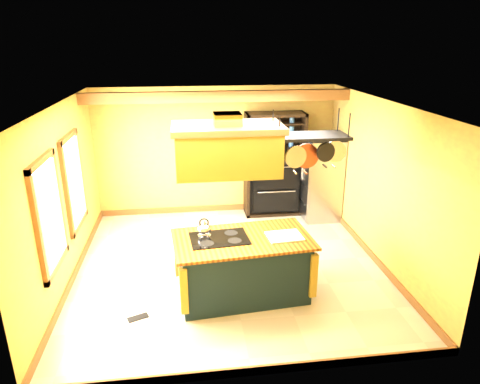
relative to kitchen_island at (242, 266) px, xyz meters
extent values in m
plane|color=beige|center=(-0.10, 0.84, -0.47)|extent=(5.00, 5.00, 0.00)
plane|color=white|center=(-0.10, 0.84, 2.23)|extent=(5.00, 5.00, 0.00)
cube|color=gold|center=(-0.10, 3.34, 0.88)|extent=(5.00, 0.02, 2.70)
cube|color=gold|center=(-0.10, -1.66, 0.88)|extent=(5.00, 0.02, 2.70)
cube|color=gold|center=(-2.60, 0.84, 0.88)|extent=(0.02, 5.00, 2.70)
cube|color=gold|center=(2.40, 0.84, 0.88)|extent=(0.02, 5.00, 2.70)
cube|color=brown|center=(-0.10, 2.54, 2.12)|extent=(5.00, 0.15, 0.20)
cube|color=brown|center=(-2.57, 0.04, 0.93)|extent=(0.06, 1.06, 1.56)
cube|color=white|center=(-2.55, 0.04, 0.93)|extent=(0.02, 0.85, 1.34)
cube|color=brown|center=(-2.57, 1.44, 0.93)|extent=(0.06, 1.06, 1.56)
cube|color=white|center=(-2.55, 1.44, 0.93)|extent=(0.02, 0.85, 1.34)
cube|color=black|center=(0.00, 0.00, -0.03)|extent=(1.88, 1.13, 0.88)
cube|color=#8D591B|center=(0.00, 0.00, 0.43)|extent=(2.04, 1.26, 0.04)
cube|color=black|center=(-0.33, 0.02, 0.46)|extent=(0.86, 0.63, 0.01)
ellipsoid|color=silver|center=(-0.53, 0.14, 0.56)|extent=(0.20, 0.20, 0.16)
cube|color=white|center=(0.60, -0.03, 0.46)|extent=(0.52, 0.42, 0.02)
cube|color=#A58129|center=(-0.20, 0.00, 1.72)|extent=(1.36, 0.73, 0.57)
cube|color=brown|center=(-0.20, 0.00, 2.04)|extent=(1.44, 0.81, 0.08)
cube|color=#A58129|center=(-0.20, 0.00, 2.12)|extent=(0.35, 0.35, 0.23)
cube|color=black|center=(0.90, 0.00, 1.90)|extent=(1.02, 0.51, 0.04)
cylinder|color=black|center=(0.44, -0.20, 2.07)|extent=(0.02, 0.02, 0.33)
cylinder|color=black|center=(1.36, 0.20, 2.07)|extent=(0.02, 0.02, 0.33)
cylinder|color=black|center=(0.49, 0.10, 1.70)|extent=(0.27, 0.03, 0.27)
cylinder|color=silver|center=(0.70, -0.10, 1.65)|extent=(0.31, 0.03, 0.31)
cylinder|color=#B84A2E|center=(0.90, 0.10, 1.60)|extent=(0.35, 0.03, 0.35)
cylinder|color=black|center=(1.11, -0.10, 1.70)|extent=(0.27, 0.03, 0.27)
cylinder|color=silver|center=(1.31, 0.10, 1.65)|extent=(0.31, 0.03, 0.31)
cube|color=#9C9FA5|center=(2.02, 2.74, 0.38)|extent=(0.71, 0.87, 1.71)
cube|color=#9C9FA5|center=(1.65, 2.53, 0.76)|extent=(0.03, 0.42, 0.92)
cube|color=#9C9FA5|center=(1.65, 2.96, 0.76)|extent=(0.03, 0.42, 0.92)
cube|color=#9C9FA5|center=(1.65, 2.74, -0.08)|extent=(0.03, 0.84, 0.72)
cube|color=black|center=(2.02, 2.74, -0.44)|extent=(0.68, 0.83, 0.06)
cube|color=black|center=(1.10, 3.29, 0.62)|extent=(1.23, 0.06, 2.18)
cube|color=black|center=(0.51, 3.06, 0.62)|extent=(0.06, 0.52, 2.18)
cube|color=black|center=(1.68, 3.06, 0.62)|extent=(0.06, 0.52, 2.18)
cube|color=black|center=(1.10, 3.06, 0.76)|extent=(1.23, 0.52, 0.05)
cube|color=black|center=(1.10, 3.09, 0.18)|extent=(1.11, 0.42, 1.17)
cube|color=black|center=(1.10, 2.78, 0.43)|extent=(0.96, 0.04, 0.52)
cube|color=black|center=(1.10, 2.78, -0.09)|extent=(0.96, 0.04, 0.47)
cube|color=black|center=(1.10, 3.06, 1.00)|extent=(1.11, 0.46, 0.02)
cube|color=black|center=(1.10, 3.06, 1.26)|extent=(1.11, 0.46, 0.02)
cube|color=black|center=(1.10, 3.06, 1.50)|extent=(1.11, 0.46, 0.02)
cylinder|color=white|center=(0.79, 3.01, 1.05)|extent=(0.22, 0.22, 0.07)
cylinder|color=teal|center=(1.43, 3.01, 1.36)|extent=(0.10, 0.10, 0.17)
cube|color=black|center=(-1.49, -0.40, -0.46)|extent=(0.30, 0.21, 0.01)
camera|label=1|loc=(-0.75, -5.45, 3.13)|focal=32.00mm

